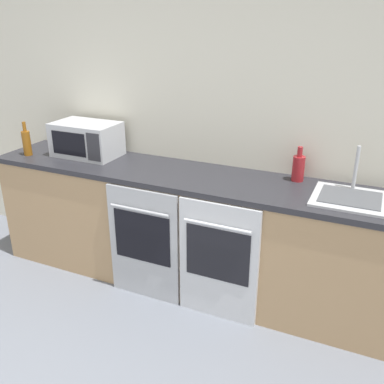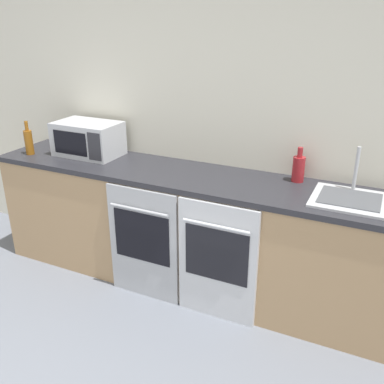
{
  "view_description": "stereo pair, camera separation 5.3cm",
  "coord_description": "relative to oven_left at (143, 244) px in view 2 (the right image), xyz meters",
  "views": [
    {
      "loc": [
        1.24,
        -0.48,
        1.98
      ],
      "look_at": [
        0.04,
        2.17,
        0.78
      ],
      "focal_mm": 40.0,
      "sensor_mm": 36.0,
      "label": 1
    },
    {
      "loc": [
        1.29,
        -0.46,
        1.98
      ],
      "look_at": [
        0.04,
        2.17,
        0.78
      ],
      "focal_mm": 40.0,
      "sensor_mm": 36.0,
      "label": 2
    }
  ],
  "objects": [
    {
      "name": "oven_left",
      "position": [
        0.0,
        0.0,
        0.0
      ],
      "size": [
        0.56,
        0.06,
        0.87
      ],
      "color": "#A8AAAF",
      "rests_on": "ground_plane"
    },
    {
      "name": "bottle_red",
      "position": [
        0.97,
        0.5,
        0.57
      ],
      "size": [
        0.08,
        0.08,
        0.24
      ],
      "color": "maroon",
      "rests_on": "counter_back"
    },
    {
      "name": "bottle_amber",
      "position": [
        -1.18,
        0.18,
        0.58
      ],
      "size": [
        0.07,
        0.07,
        0.28
      ],
      "color": "#8C5114",
      "rests_on": "counter_back"
    },
    {
      "name": "counter_back",
      "position": [
        0.21,
        0.31,
        0.02
      ],
      "size": [
        3.18,
        0.61,
        0.92
      ],
      "color": "tan",
      "rests_on": "ground_plane"
    },
    {
      "name": "oven_right",
      "position": [
        0.58,
        0.0,
        0.0
      ],
      "size": [
        0.56,
        0.06,
        0.87
      ],
      "color": "silver",
      "rests_on": "ground_plane"
    },
    {
      "name": "wall_back",
      "position": [
        0.21,
        0.63,
        0.86
      ],
      "size": [
        10.0,
        0.06,
        2.6
      ],
      "color": "silver",
      "rests_on": "ground_plane"
    },
    {
      "name": "microwave",
      "position": [
        -0.72,
        0.38,
        0.61
      ],
      "size": [
        0.52,
        0.34,
        0.27
      ],
      "color": "#B7BABF",
      "rests_on": "counter_back"
    },
    {
      "name": "sink",
      "position": [
        1.34,
        0.3,
        0.49
      ],
      "size": [
        0.46,
        0.42,
        0.3
      ],
      "color": "#B7BABF",
      "rests_on": "counter_back"
    }
  ]
}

